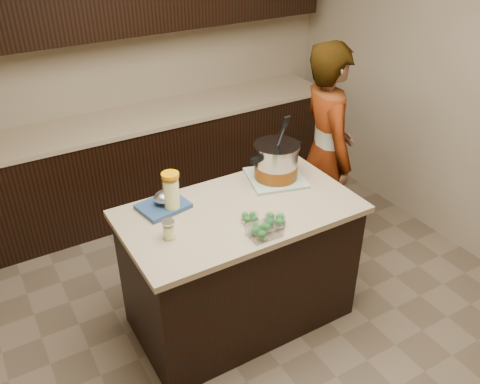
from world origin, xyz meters
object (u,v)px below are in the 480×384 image
object	(u,v)px
stock_pot	(276,163)
person	(326,154)
lemonade_pitcher	(172,194)
island	(240,266)

from	to	relation	value
stock_pot	person	world-z (taller)	person
person	lemonade_pitcher	bearing A→B (deg)	114.67
island	person	world-z (taller)	person
stock_pot	island	bearing A→B (deg)	-161.68
lemonade_pitcher	person	xyz separation A→B (m)	(1.34, 0.19, -0.16)
lemonade_pitcher	island	bearing A→B (deg)	-27.52
lemonade_pitcher	person	bearing A→B (deg)	8.16
person	island	bearing A→B (deg)	127.79
lemonade_pitcher	person	world-z (taller)	person
lemonade_pitcher	person	size ratio (longest dim) A/B	0.15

